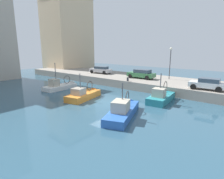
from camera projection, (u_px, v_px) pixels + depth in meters
The scene contains 12 objects.
water_surface at pixel (105, 103), 20.33m from camera, with size 80.00×80.00×0.00m, color #2D5166.
quay_wall at pixel (153, 83), 28.89m from camera, with size 9.00×56.00×1.20m, color gray.
fishing_boat_orange at pixel (85, 97), 22.20m from camera, with size 5.89×2.97×3.95m.
fishing_boat_blue at pixel (124, 113), 16.56m from camera, with size 6.83×3.92×3.86m.
fishing_boat_teal at pixel (162, 100), 21.00m from camera, with size 5.69×2.37×4.11m.
fishing_boat_white at pixel (62, 88), 27.45m from camera, with size 5.79×2.38×4.83m.
parked_car_green at pixel (141, 74), 29.12m from camera, with size 2.04×4.42×1.43m.
parked_car_silver at pixel (101, 70), 34.90m from camera, with size 2.14×4.46×1.35m.
parked_car_white at pixel (208, 84), 21.15m from camera, with size 2.12×3.92×1.35m.
mooring_bollard_mid at pixel (128, 79), 26.80m from camera, with size 0.28×0.28×0.55m, color #2D2D33.
quay_streetlamp at pixel (170, 58), 27.98m from camera, with size 0.36×0.36×4.83m.
waterfront_building_west_mid at pixel (68, 35), 46.19m from camera, with size 10.45×8.97×18.29m.
Camera 1 is at (-14.62, -12.95, 5.89)m, focal length 29.39 mm.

